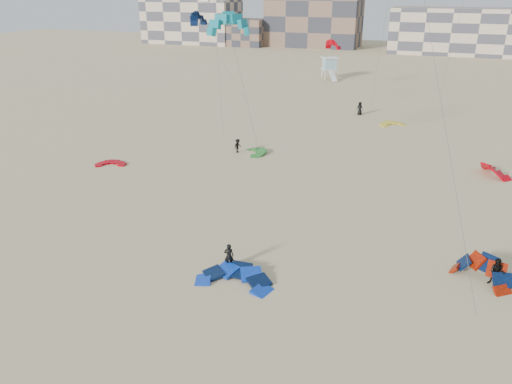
% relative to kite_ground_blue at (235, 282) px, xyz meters
% --- Properties ---
extents(ground, '(320.00, 320.00, 0.00)m').
position_rel_kite_ground_blue_xyz_m(ground, '(0.45, -1.01, 0.00)').
color(ground, tan).
rests_on(ground, ground).
extents(kite_ground_blue, '(4.73, 4.97, 2.04)m').
position_rel_kite_ground_blue_xyz_m(kite_ground_blue, '(0.00, 0.00, 0.00)').
color(kite_ground_blue, '#1137DF').
rests_on(kite_ground_blue, ground).
extents(kite_ground_orange, '(5.36, 5.35, 3.91)m').
position_rel_kite_ground_blue_xyz_m(kite_ground_orange, '(14.44, 5.65, 0.00)').
color(kite_ground_orange, red).
rests_on(kite_ground_orange, ground).
extents(kite_ground_red, '(3.82, 3.91, 0.56)m').
position_rel_kite_ground_blue_xyz_m(kite_ground_red, '(-20.81, 16.02, 0.00)').
color(kite_ground_red, red).
rests_on(kite_ground_red, ground).
extents(kite_ground_green, '(4.52, 4.44, 1.52)m').
position_rel_kite_ground_blue_xyz_m(kite_ground_green, '(-8.05, 25.10, 0.00)').
color(kite_ground_green, green).
rests_on(kite_ground_green, ground).
extents(kite_ground_red_far, '(4.95, 4.88, 3.45)m').
position_rel_kite_ground_blue_xyz_m(kite_ground_red_far, '(16.47, 26.76, 0.00)').
color(kite_ground_red_far, red).
rests_on(kite_ground_red_far, ground).
extents(kite_ground_yellow, '(4.59, 4.64, 0.93)m').
position_rel_kite_ground_blue_xyz_m(kite_ground_yellow, '(4.79, 42.99, 0.00)').
color(kite_ground_yellow, yellow).
rests_on(kite_ground_yellow, ground).
extents(kitesurfer_main, '(0.74, 0.59, 1.76)m').
position_rel_kite_ground_blue_xyz_m(kitesurfer_main, '(-1.00, 1.43, 0.88)').
color(kitesurfer_main, black).
rests_on(kitesurfer_main, ground).
extents(kitesurfer_b, '(1.05, 0.90, 1.85)m').
position_rel_kite_ground_blue_xyz_m(kitesurfer_b, '(15.27, 5.30, 0.92)').
color(kitesurfer_b, black).
rests_on(kitesurfer_b, ground).
extents(kitesurfer_c, '(0.88, 1.14, 1.56)m').
position_rel_kite_ground_blue_xyz_m(kitesurfer_c, '(-10.00, 24.56, 0.78)').
color(kitesurfer_c, black).
rests_on(kitesurfer_c, ground).
extents(kitesurfer_e, '(1.04, 0.82, 1.88)m').
position_rel_kite_ground_blue_xyz_m(kitesurfer_e, '(-0.31, 47.22, 0.94)').
color(kitesurfer_e, black).
rests_on(kitesurfer_e, ground).
extents(kite_fly_teal_a, '(5.02, 5.01, 14.23)m').
position_rel_kite_ground_blue_xyz_m(kite_fly_teal_a, '(-7.70, 17.51, 13.95)').
color(kite_fly_teal_a, teal).
rests_on(kite_fly_teal_a, ground).
extents(kite_fly_navy, '(10.41, 3.82, 13.10)m').
position_rel_kite_ground_blue_xyz_m(kite_fly_navy, '(-25.39, 46.45, 12.58)').
color(kite_fly_navy, '#061A38').
rests_on(kite_fly_navy, ground).
extents(kite_fly_red, '(4.38, 7.57, 8.36)m').
position_rel_kite_ground_blue_xyz_m(kite_fly_red, '(-7.96, 61.90, 8.00)').
color(kite_fly_red, red).
rests_on(kite_fly_red, ground).
extents(lifeguard_tower_far, '(4.05, 6.31, 4.21)m').
position_rel_kite_ground_blue_xyz_m(lifeguard_tower_far, '(-11.45, 76.00, 2.08)').
color(lifeguard_tower_far, white).
rests_on(lifeguard_tower_far, ground).
extents(condo_west_a, '(30.00, 15.00, 14.00)m').
position_rel_kite_ground_blue_xyz_m(condo_west_a, '(-69.55, 128.99, 7.00)').
color(condo_west_a, beige).
rests_on(condo_west_a, ground).
extents(condo_west_b, '(28.00, 14.00, 18.00)m').
position_rel_kite_ground_blue_xyz_m(condo_west_b, '(-29.55, 132.99, 9.00)').
color(condo_west_b, brown).
rests_on(condo_west_b, ground).
extents(condo_mid, '(32.00, 16.00, 12.00)m').
position_rel_kite_ground_blue_xyz_m(condo_mid, '(10.45, 128.99, 6.00)').
color(condo_mid, beige).
rests_on(condo_mid, ground).
extents(condo_fill_left, '(12.00, 10.00, 8.00)m').
position_rel_kite_ground_blue_xyz_m(condo_fill_left, '(-49.55, 126.99, 4.00)').
color(condo_fill_left, brown).
rests_on(condo_fill_left, ground).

